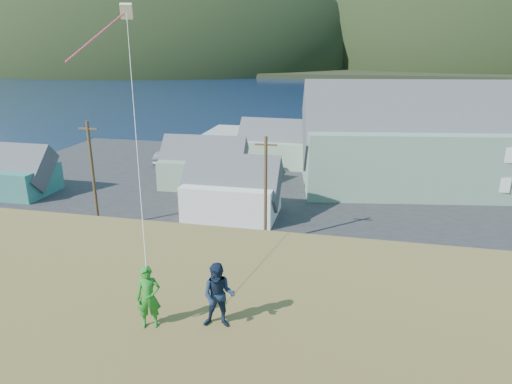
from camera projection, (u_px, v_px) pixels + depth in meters
ground at (284, 255)px, 32.54m from camera, size 900.00×900.00×0.00m
grass_strip at (279, 268)px, 30.67m from camera, size 110.00×8.00×0.10m
waterfront_lot at (309, 186)px, 48.31m from camera, size 72.00×36.00×0.12m
wharf at (286, 138)px, 70.77m from camera, size 26.00×14.00×0.90m
far_shore at (353, 63)px, 338.76m from camera, size 900.00×320.00×2.00m
far_hills at (410, 65)px, 284.21m from camera, size 760.00×265.00×143.00m
lodge at (493, 141)px, 45.63m from camera, size 38.95×16.51×13.28m
shed_teal at (12, 172)px, 45.04m from camera, size 7.85×5.53×6.15m
shed_palegreen_near at (204, 164)px, 47.58m from camera, size 9.06×5.92×6.40m
shed_white at (232, 189)px, 39.09m from camera, size 8.24×5.55×6.55m
shed_palegreen_far at (280, 144)px, 55.86m from camera, size 10.51×6.30×6.89m
utility_poles at (277, 191)px, 32.77m from camera, size 31.53×0.24×8.75m
parked_cars at (245, 165)px, 53.46m from camera, size 25.71×12.58×1.56m
kite_flyer_green at (149, 297)px, 11.95m from camera, size 0.74×0.60×1.74m
kite_flyer_navy at (219, 296)px, 11.94m from camera, size 0.97×0.80×1.82m
kite_rig at (122, 18)px, 17.27m from camera, size 2.58×4.10×10.84m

